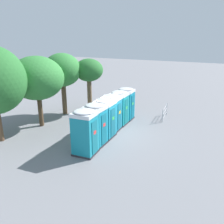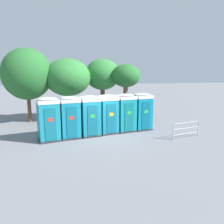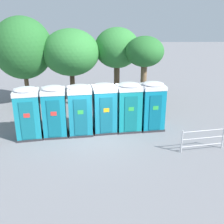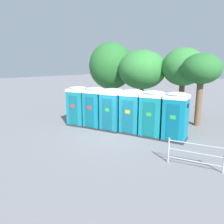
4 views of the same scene
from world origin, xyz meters
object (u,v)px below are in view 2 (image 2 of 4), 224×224
(portapotty_5, at_px, (142,111))
(event_barrier, at_px, (186,129))
(portapotty_1, at_px, (70,117))
(street_tree_1, at_px, (27,74))
(street_tree_2, at_px, (68,78))
(portapotty_4, at_px, (125,112))
(portapotty_3, at_px, (108,114))
(street_tree_3, at_px, (126,77))
(portapotty_2, at_px, (90,115))
(portapotty_0, at_px, (48,119))
(street_tree_0, at_px, (102,75))

(portapotty_5, xyz_separation_m, event_barrier, (1.88, -2.58, -0.72))
(portapotty_1, distance_m, street_tree_1, 6.48)
(street_tree_1, relative_size, street_tree_2, 1.15)
(portapotty_5, relative_size, event_barrier, 1.26)
(portapotty_1, bearing_deg, portapotty_4, 9.57)
(portapotty_3, height_order, street_tree_1, street_tree_1)
(portapotty_4, xyz_separation_m, street_tree_2, (-3.48, 4.60, 2.23))
(portapotty_3, xyz_separation_m, event_barrier, (4.38, -2.26, -0.72))
(portapotty_1, relative_size, street_tree_2, 0.50)
(portapotty_5, height_order, street_tree_3, street_tree_3)
(portapotty_5, distance_m, street_tree_2, 6.86)
(portapotty_2, relative_size, street_tree_2, 0.50)
(event_barrier, bearing_deg, street_tree_1, 144.12)
(portapotty_3, xyz_separation_m, portapotty_4, (1.25, 0.16, -0.00))
(street_tree_3, relative_size, event_barrier, 2.28)
(street_tree_2, bearing_deg, portapotty_0, -105.12)
(event_barrier, bearing_deg, street_tree_3, 106.70)
(portapotty_5, bearing_deg, portapotty_2, -170.75)
(portapotty_3, height_order, portapotty_5, same)
(portapotty_4, bearing_deg, street_tree_2, 127.10)
(portapotty_0, relative_size, portapotty_3, 1.00)
(portapotty_0, relative_size, portapotty_4, 1.00)
(street_tree_1, bearing_deg, portapotty_0, -73.45)
(portapotty_5, distance_m, street_tree_3, 4.32)
(portapotty_4, bearing_deg, street_tree_1, 145.01)
(street_tree_3, bearing_deg, portapotty_4, -108.12)
(portapotty_0, xyz_separation_m, event_barrier, (8.08, -1.54, -0.72))
(portapotty_4, xyz_separation_m, event_barrier, (3.13, -2.42, -0.72))
(portapotty_2, distance_m, portapotty_3, 1.26)
(street_tree_1, distance_m, event_barrier, 12.41)
(portapotty_1, distance_m, portapotty_4, 3.77)
(portapotty_3, distance_m, street_tree_0, 5.97)
(portapotty_3, height_order, street_tree_3, street_tree_3)
(portapotty_3, bearing_deg, portapotty_0, -169.11)
(portapotty_4, bearing_deg, portapotty_5, 7.54)
(street_tree_2, bearing_deg, street_tree_1, 179.80)
(portapotty_5, relative_size, street_tree_3, 0.55)
(portapotty_1, height_order, street_tree_2, street_tree_2)
(portapotty_0, height_order, street_tree_3, street_tree_3)
(portapotty_1, height_order, portapotty_4, same)
(portapotty_2, bearing_deg, street_tree_3, 48.87)
(street_tree_0, height_order, event_barrier, street_tree_0)
(street_tree_1, bearing_deg, portapotty_4, -34.99)
(portapotty_0, relative_size, street_tree_1, 0.44)
(portapotty_0, xyz_separation_m, street_tree_1, (-1.63, 5.48, 2.51))
(portapotty_1, bearing_deg, street_tree_3, 41.86)
(portapotty_0, distance_m, portapotty_2, 2.52)
(portapotty_0, distance_m, portapotty_4, 5.03)
(street_tree_0, bearing_deg, event_barrier, -64.98)
(street_tree_2, relative_size, street_tree_3, 1.09)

